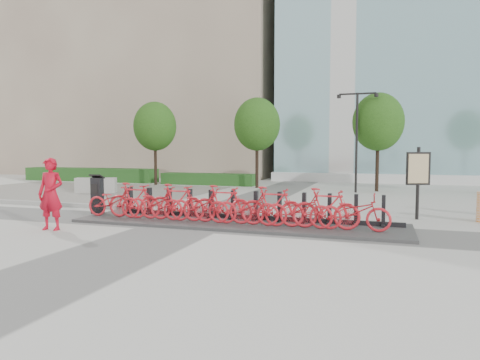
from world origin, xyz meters
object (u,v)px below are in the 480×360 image
(kiosk, at_px, (97,195))
(jersey_barrier, at_px, (96,185))
(worker_red, at_px, (51,194))
(bike_0, at_px, (114,201))
(map_sign, at_px, (418,172))

(kiosk, distance_m, jersey_barrier, 7.95)
(worker_red, height_order, jersey_barrier, worker_red)
(bike_0, xyz_separation_m, jersey_barrier, (-5.75, 6.71, -0.18))
(jersey_barrier, bearing_deg, map_sign, -36.28)
(bike_0, xyz_separation_m, kiosk, (-0.92, 0.41, 0.13))
(worker_red, relative_size, map_sign, 0.87)
(worker_red, relative_size, jersey_barrier, 0.99)
(map_sign, bearing_deg, worker_red, -174.88)
(worker_red, bearing_deg, bike_0, 67.40)
(jersey_barrier, relative_size, map_sign, 0.88)
(kiosk, height_order, worker_red, worker_red)
(jersey_barrier, bearing_deg, bike_0, -71.38)
(bike_0, height_order, map_sign, map_sign)
(bike_0, relative_size, map_sign, 0.82)
(bike_0, distance_m, worker_red, 2.16)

